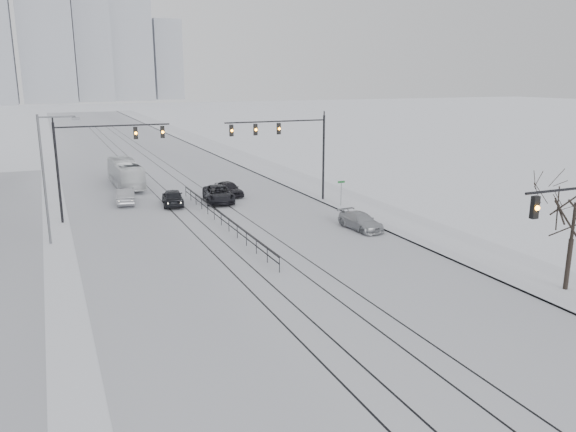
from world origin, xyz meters
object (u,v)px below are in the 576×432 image
object	(u,v)px
sedan_sb_inner	(173,197)
box_truck	(126,174)
bare_tree	(575,212)
sedan_nb_far	(229,189)
sedan_nb_right	(361,221)
sedan_sb_outer	(126,196)
sedan_nb_front	(219,194)

from	to	relation	value
sedan_sb_inner	box_truck	world-z (taller)	box_truck
bare_tree	sedan_nb_far	bearing A→B (deg)	106.35
sedan_nb_right	box_truck	xyz separation A→B (m)	(-14.16, 24.88, 0.78)
sedan_sb_outer	box_truck	xyz separation A→B (m)	(1.16, 8.48, 0.68)
bare_tree	sedan_nb_front	bearing A→B (deg)	110.46
sedan_sb_outer	sedan_nb_front	size ratio (longest dim) A/B	0.82
sedan_sb_inner	sedan_nb_right	xyz separation A→B (m)	(11.49, -13.95, -0.13)
sedan_nb_far	sedan_sb_outer	bearing A→B (deg)	170.06
sedan_sb_outer	sedan_sb_inner	bearing A→B (deg)	155.65
bare_tree	sedan_sb_outer	xyz separation A→B (m)	(-19.03, 32.01, -3.75)
sedan_sb_inner	box_truck	size ratio (longest dim) A/B	0.44
sedan_sb_inner	sedan_nb_far	distance (m)	6.27
sedan_nb_far	bare_tree	bearing A→B (deg)	-80.98
bare_tree	sedan_sb_outer	world-z (taller)	bare_tree
sedan_sb_inner	sedan_sb_outer	world-z (taller)	sedan_sb_inner
bare_tree	box_truck	size ratio (longest dim) A/B	0.60
bare_tree	sedan_nb_far	size ratio (longest dim) A/B	1.44
bare_tree	sedan_nb_right	xyz separation A→B (m)	(-3.71, 15.62, -3.85)
sedan_sb_inner	sedan_nb_front	bearing A→B (deg)	-174.65
sedan_nb_front	sedan_nb_far	distance (m)	2.79
sedan_sb_outer	sedan_nb_far	world-z (taller)	sedan_sb_outer
sedan_nb_far	box_truck	size ratio (longest dim) A/B	0.42
sedan_nb_right	sedan_sb_inner	bearing A→B (deg)	124.25
sedan_nb_far	sedan_nb_right	bearing A→B (deg)	-78.15
sedan_sb_inner	box_truck	bearing A→B (deg)	-67.94
bare_tree	sedan_sb_outer	size ratio (longest dim) A/B	1.36
sedan_sb_outer	sedan_nb_right	xyz separation A→B (m)	(15.32, -16.40, -0.10)
bare_tree	sedan_sb_outer	bearing A→B (deg)	120.73
sedan_nb_front	sedan_nb_far	world-z (taller)	sedan_nb_front
bare_tree	box_truck	world-z (taller)	bare_tree
sedan_nb_front	sedan_sb_inner	bearing A→B (deg)	-174.56
sedan_sb_outer	sedan_nb_right	distance (m)	22.44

